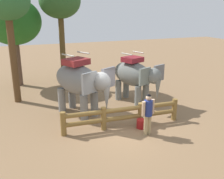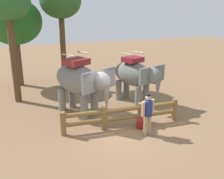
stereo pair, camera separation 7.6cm
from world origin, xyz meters
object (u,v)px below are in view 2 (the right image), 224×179
at_px(elephant_near_left, 80,81).
at_px(tree_back_center, 8,4).
at_px(tourist_woman_in_black, 148,112).
at_px(elephant_center, 135,75).
at_px(log_fence, 122,115).
at_px(tree_far_left, 61,3).
at_px(tree_far_right, 14,22).
at_px(feed_bucket, 141,124).

height_order(elephant_near_left, tree_back_center, tree_back_center).
bearing_deg(tourist_woman_in_black, elephant_center, 72.18).
relative_size(log_fence, elephant_center, 1.63).
distance_m(elephant_center, tourist_woman_in_black, 3.95).
distance_m(elephant_center, tree_far_left, 6.81).
distance_m(tourist_woman_in_black, tree_far_right, 11.31).
distance_m(tourist_woman_in_black, tree_back_center, 9.12).
bearing_deg(elephant_center, log_fence, -125.30).
distance_m(log_fence, elephant_center, 3.42).
height_order(log_fence, elephant_center, elephant_center).
bearing_deg(log_fence, elephant_near_left, 123.10).
distance_m(tourist_woman_in_black, tree_far_left, 9.70).
height_order(elephant_center, tree_back_center, tree_back_center).
bearing_deg(tourist_woman_in_black, tree_far_left, 102.29).
bearing_deg(feed_bucket, elephant_near_left, 130.24).
distance_m(elephant_center, feed_bucket, 3.56).
height_order(elephant_center, feed_bucket, elephant_center).
bearing_deg(tree_far_left, tourist_woman_in_black, -77.71).
relative_size(elephant_near_left, feed_bucket, 8.84).
bearing_deg(tree_far_right, elephant_center, -45.77).
height_order(log_fence, tree_back_center, tree_back_center).
bearing_deg(tree_far_left, tree_back_center, -145.98).
xyz_separation_m(elephant_center, tree_back_center, (-6.16, 2.60, 3.75)).
relative_size(elephant_near_left, tree_far_left, 0.54).
bearing_deg(tree_back_center, feed_bucket, -48.57).
bearing_deg(elephant_center, tree_back_center, 157.07).
distance_m(log_fence, tree_far_left, 8.92).
relative_size(elephant_near_left, elephant_center, 1.07).
distance_m(log_fence, tree_far_right, 10.27).
xyz_separation_m(elephant_near_left, feed_bucket, (2.11, -2.49, -1.53)).
xyz_separation_m(elephant_near_left, elephant_center, (3.26, 0.58, -0.14)).
bearing_deg(tourist_woman_in_black, tree_back_center, 128.07).
bearing_deg(elephant_near_left, tree_back_center, 132.32).
xyz_separation_m(log_fence, tourist_woman_in_black, (0.69, -1.05, 0.45)).
bearing_deg(tree_back_center, elephant_center, -22.93).
bearing_deg(tree_far_left, feed_bucket, -76.37).
height_order(log_fence, feed_bucket, log_fence).
relative_size(tree_far_left, tree_far_right, 1.15).
relative_size(elephant_center, tree_back_center, 0.52).
height_order(tourist_woman_in_black, feed_bucket, tourist_woman_in_black).
height_order(elephant_center, tourist_woman_in_black, elephant_center).
height_order(log_fence, tree_far_right, tree_far_right).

